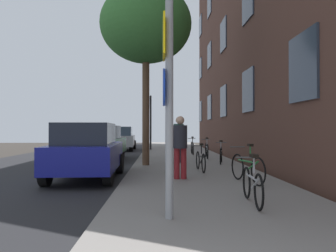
% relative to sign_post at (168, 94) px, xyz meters
% --- Properties ---
extents(ground_plane, '(41.80, 41.80, 0.00)m').
position_rel_sign_post_xyz_m(ground_plane, '(-2.50, 10.94, -1.98)').
color(ground_plane, '#332D28').
extents(road_asphalt, '(7.00, 38.00, 0.01)m').
position_rel_sign_post_xyz_m(road_asphalt, '(-4.60, 10.94, -1.98)').
color(road_asphalt, '#232326').
rests_on(road_asphalt, ground).
extents(sidewalk, '(4.20, 38.00, 0.12)m').
position_rel_sign_post_xyz_m(sidewalk, '(1.00, 10.94, -1.92)').
color(sidewalk, gray).
rests_on(sidewalk, ground).
extents(sign_post, '(0.16, 0.60, 3.29)m').
position_rel_sign_post_xyz_m(sign_post, '(0.00, 0.00, 0.00)').
color(sign_post, gray).
rests_on(sign_post, sidewalk).
extents(traffic_light, '(0.43, 0.24, 3.56)m').
position_rel_sign_post_xyz_m(traffic_light, '(-0.79, 17.26, 0.58)').
color(traffic_light, black).
rests_on(traffic_light, sidewalk).
extents(tree_near, '(3.42, 3.42, 6.73)m').
position_rel_sign_post_xyz_m(tree_near, '(-0.63, 7.58, 3.39)').
color(tree_near, brown).
rests_on(tree_near, sidewalk).
extents(bicycle_0, '(0.42, 1.59, 0.90)m').
position_rel_sign_post_xyz_m(bicycle_0, '(1.53, 0.93, -1.51)').
color(bicycle_0, black).
rests_on(bicycle_0, sidewalk).
extents(bicycle_1, '(0.54, 1.74, 0.98)m').
position_rel_sign_post_xyz_m(bicycle_1, '(2.08, 3.33, -1.48)').
color(bicycle_1, black).
rests_on(bicycle_1, sidewalk).
extents(bicycle_2, '(0.42, 1.68, 0.89)m').
position_rel_sign_post_xyz_m(bicycle_2, '(1.20, 5.73, -1.51)').
color(bicycle_2, black).
rests_on(bicycle_2, sidewalk).
extents(bicycle_3, '(0.51, 1.59, 0.91)m').
position_rel_sign_post_xyz_m(bicycle_3, '(2.30, 8.13, -1.51)').
color(bicycle_3, black).
rests_on(bicycle_3, sidewalk).
extents(bicycle_4, '(0.42, 1.74, 0.96)m').
position_rel_sign_post_xyz_m(bicycle_4, '(2.08, 10.53, -1.49)').
color(bicycle_4, black).
rests_on(bicycle_4, sidewalk).
extents(bicycle_5, '(0.42, 1.65, 0.95)m').
position_rel_sign_post_xyz_m(bicycle_5, '(1.64, 12.93, -1.49)').
color(bicycle_5, black).
rests_on(bicycle_5, sidewalk).
extents(pedestrian_0, '(0.53, 0.53, 1.69)m').
position_rel_sign_post_xyz_m(pedestrian_0, '(0.44, 4.03, -0.90)').
color(pedestrian_0, maroon).
rests_on(pedestrian_0, sidewalk).
extents(pedestrian_1, '(0.43, 0.43, 1.82)m').
position_rel_sign_post_xyz_m(pedestrian_1, '(0.66, 8.50, -0.82)').
color(pedestrian_1, '#26262D').
rests_on(pedestrian_1, sidewalk).
extents(car_0, '(1.87, 3.96, 1.62)m').
position_rel_sign_post_xyz_m(car_0, '(-2.22, 4.78, -1.14)').
color(car_0, navy).
rests_on(car_0, road_asphalt).
extents(car_1, '(1.90, 4.17, 1.62)m').
position_rel_sign_post_xyz_m(car_1, '(-2.81, 10.84, -1.14)').
color(car_1, '#19662D').
rests_on(car_1, road_asphalt).
extents(car_2, '(2.05, 4.34, 1.62)m').
position_rel_sign_post_xyz_m(car_2, '(-2.80, 18.29, -1.14)').
color(car_2, '#B7B7BC').
rests_on(car_2, road_asphalt).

